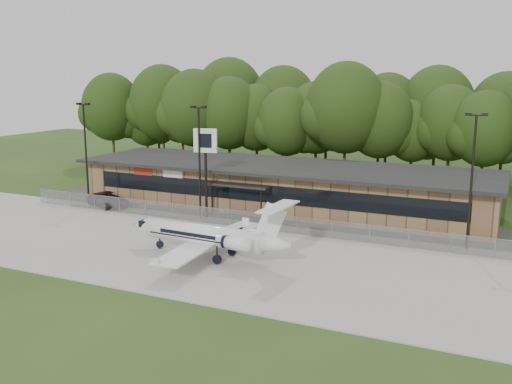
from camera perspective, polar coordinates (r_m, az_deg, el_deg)
The scene contains 12 objects.
ground at distance 36.73m, azimuth -11.88°, elevation -9.16°, with size 160.00×160.00×0.00m, color #233F16.
apron at distance 43.01m, azimuth -5.51°, elevation -5.80°, with size 64.00×18.00×0.08m, color #9E9B93.
parking_lot at distance 52.87m, azimuth 0.78°, elevation -2.44°, with size 50.00×9.00×0.06m, color #383835.
terminal at distance 56.40m, azimuth 2.62°, elevation 0.68°, with size 41.00×11.65×4.30m.
fence at distance 48.74m, azimuth -1.38°, elevation -2.75°, with size 46.00×0.04×1.52m.
treeline at distance 72.62m, azimuth 8.10°, elevation 7.27°, with size 72.00×12.00×15.00m, color #1E3511, non-canonical shape.
light_pole_left at distance 59.00m, azimuth -16.68°, elevation 4.42°, with size 1.55×0.30×10.23m.
light_pole_mid at distance 51.38m, azimuth -5.69°, elevation 3.85°, with size 1.55×0.30×10.23m.
light_pole_right at distance 44.48m, azimuth 20.81°, elevation 1.94°, with size 1.55×0.30×10.23m.
business_jet at distance 40.71m, azimuth -4.63°, elevation -4.46°, with size 13.46×11.98×4.54m.
suv at distance 58.52m, azimuth -14.54°, elevation -0.74°, with size 2.40×5.20×1.45m, color #29292B.
pole_sign at distance 51.35m, azimuth -5.08°, elevation 4.20°, with size 2.15×0.68×8.21m.
Camera 1 is at (20.86, -27.35, 12.88)m, focal length 40.00 mm.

